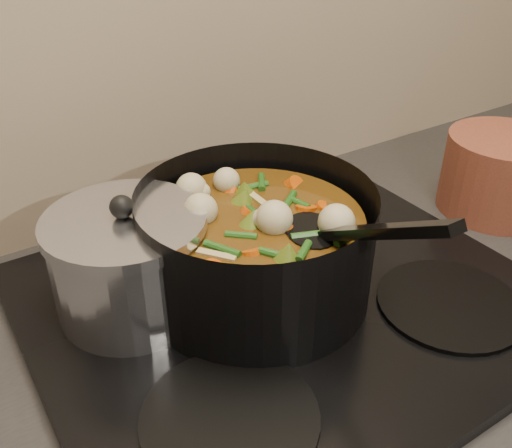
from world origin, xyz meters
TOP-DOWN VIEW (x-y plane):
  - stovetop at (0.00, 1.93)m, footprint 0.62×0.54m
  - stockpot at (-0.03, 1.96)m, footprint 0.34×0.42m
  - saucepan at (-0.17, 2.01)m, footprint 0.19×0.19m
  - terracotta_crock at (0.44, 1.95)m, footprint 0.23×0.23m

SIDE VIEW (x-z plane):
  - stovetop at x=0.00m, z-range 0.91..0.93m
  - terracotta_crock at x=0.44m, z-range 0.91..1.04m
  - saucepan at x=-0.17m, z-range 0.92..1.07m
  - stockpot at x=-0.03m, z-range 0.89..1.10m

